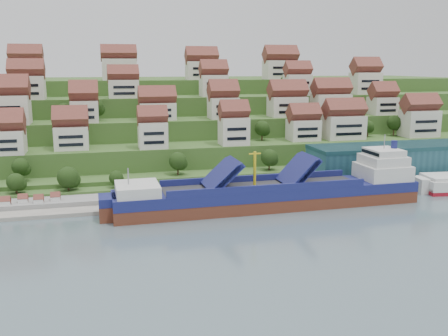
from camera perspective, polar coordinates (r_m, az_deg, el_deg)
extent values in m
plane|color=slate|center=(134.37, 4.63, -4.35)|extent=(300.00, 300.00, 0.00)
cube|color=gray|center=(154.72, 9.90, -1.93)|extent=(180.00, 14.00, 2.20)
cube|color=gray|center=(140.05, -20.25, -4.18)|extent=(45.00, 20.00, 1.00)
cube|color=#2D4C1E|center=(215.25, -2.68, 2.29)|extent=(260.00, 128.00, 4.00)
cube|color=#2D4C1E|center=(219.56, -2.95, 3.40)|extent=(260.00, 118.00, 11.00)
cube|color=#2D4C1E|center=(226.88, -3.35, 4.55)|extent=(260.00, 102.00, 18.00)
cube|color=#2D4C1E|center=(234.30, -3.73, 5.63)|extent=(260.00, 86.00, 25.00)
cube|color=#2D4C1E|center=(242.83, -4.13, 6.55)|extent=(260.00, 68.00, 31.00)
cube|color=silver|center=(162.48, -23.71, 2.73)|extent=(11.18, 8.66, 7.05)
cube|color=silver|center=(164.46, -17.03, 3.33)|extent=(10.31, 8.57, 7.22)
cube|color=silver|center=(160.79, -8.14, 3.74)|extent=(8.98, 7.03, 8.31)
cube|color=silver|center=(166.19, 1.12, 4.25)|extent=(9.18, 7.62, 9.12)
cube|color=silver|center=(178.24, 9.05, 4.30)|extent=(10.54, 7.73, 7.22)
cube|color=silver|center=(184.36, 13.50, 4.54)|extent=(14.07, 8.26, 8.36)
cube|color=silver|center=(198.97, 21.41, 4.76)|extent=(12.85, 8.31, 9.70)
cube|color=silver|center=(178.00, -23.71, 6.09)|extent=(15.10, 8.90, 9.43)
cube|color=silver|center=(176.50, -15.63, 6.25)|extent=(9.07, 8.98, 7.32)
cube|color=silver|center=(179.26, -7.62, 6.44)|extent=(12.55, 7.90, 6.01)
cube|color=silver|center=(182.18, -0.10, 6.87)|extent=(10.18, 8.56, 7.57)
cube|color=silver|center=(190.60, 7.23, 6.97)|extent=(13.60, 8.36, 7.44)
cube|color=silver|center=(197.97, 12.10, 7.08)|extent=(13.96, 8.18, 8.16)
cube|color=silver|center=(207.14, 17.65, 6.79)|extent=(9.82, 8.04, 6.73)
cube|color=silver|center=(192.41, -21.54, 8.53)|extent=(11.78, 7.86, 8.32)
cube|color=silver|center=(191.95, -11.40, 8.85)|extent=(11.00, 7.30, 6.70)
cube|color=silver|center=(198.42, -1.19, 9.39)|extent=(10.24, 7.79, 8.29)
cube|color=silver|center=(205.97, 8.38, 9.37)|extent=(10.13, 7.14, 8.39)
cube|color=silver|center=(221.99, 15.84, 9.29)|extent=(11.53, 8.47, 9.00)
cube|color=silver|center=(212.00, -21.60, 10.31)|extent=(12.08, 8.03, 7.94)
cube|color=silver|center=(211.88, -11.88, 10.96)|extent=(13.71, 7.51, 8.62)
cube|color=silver|center=(215.31, -2.56, 11.06)|extent=(12.98, 8.15, 7.60)
cube|color=silver|center=(225.92, 6.46, 11.09)|extent=(14.30, 8.73, 8.06)
ellipsoid|color=#213C14|center=(154.52, -22.24, 0.15)|extent=(4.95, 4.95, 4.95)
ellipsoid|color=#213C14|center=(159.87, 5.20, 1.20)|extent=(5.42, 5.42, 5.42)
ellipsoid|color=#213C14|center=(152.94, -5.31, 0.81)|extent=(5.44, 5.44, 5.44)
ellipsoid|color=#213C14|center=(192.71, 16.13, 4.57)|extent=(4.44, 4.44, 4.44)
ellipsoid|color=#213C14|center=(198.23, 18.88, 4.92)|extent=(5.46, 5.46, 5.46)
ellipsoid|color=#213C14|center=(176.24, 4.38, 4.55)|extent=(5.31, 5.31, 5.31)
ellipsoid|color=#213C14|center=(202.45, 11.72, 7.82)|extent=(4.80, 4.80, 4.80)
ellipsoid|color=#213C14|center=(182.64, -17.82, 6.33)|extent=(4.86, 4.86, 4.86)
ellipsoid|color=#213C14|center=(180.78, -14.53, 6.78)|extent=(5.97, 5.97, 5.97)
ellipsoid|color=#213C14|center=(201.29, -0.33, 10.04)|extent=(6.40, 6.40, 6.40)
ellipsoid|color=#213C14|center=(212.53, 7.14, 9.78)|extent=(5.34, 5.34, 5.34)
ellipsoid|color=#213C14|center=(212.90, 8.80, 9.43)|extent=(5.34, 5.34, 5.34)
ellipsoid|color=#213C14|center=(146.40, -22.72, -1.49)|extent=(4.83, 4.83, 4.83)
ellipsoid|color=#213C14|center=(144.78, -17.41, -1.02)|extent=(5.94, 5.94, 5.94)
ellipsoid|color=#213C14|center=(144.70, -12.23, -1.08)|extent=(4.01, 4.01, 4.01)
cube|color=#204A56|center=(170.49, 19.58, 0.92)|extent=(60.00, 15.00, 10.00)
cylinder|color=gray|center=(148.35, 10.04, -0.50)|extent=(0.16, 0.16, 8.00)
cube|color=maroon|center=(147.89, 10.30, 0.88)|extent=(1.20, 0.05, 0.80)
cube|color=white|center=(138.89, -23.67, -3.89)|extent=(2.40, 2.20, 2.20)
cube|color=white|center=(139.68, -21.95, -3.67)|extent=(2.40, 2.20, 2.20)
cube|color=white|center=(137.72, -20.39, -3.76)|extent=(2.40, 2.20, 2.20)
cube|color=white|center=(138.75, -18.68, -3.53)|extent=(2.40, 2.20, 2.20)
cube|color=#5C2C1C|center=(133.23, 5.19, -4.06)|extent=(81.68, 13.59, 5.23)
cube|color=navy|center=(132.33, 5.22, -2.60)|extent=(81.69, 13.72, 2.72)
cube|color=silver|center=(124.44, -9.87, -2.41)|extent=(10.61, 12.05, 2.72)
cube|color=#262628|center=(131.32, 4.37, -2.09)|extent=(52.40, 11.34, 0.31)
cube|color=navy|center=(127.27, -0.50, -0.85)|extent=(7.98, 11.64, 7.23)
cube|color=navy|center=(133.86, 8.20, -0.35)|extent=(7.59, 11.63, 7.64)
cylinder|color=yellow|center=(129.64, 3.53, -0.17)|extent=(0.74, 0.74, 9.41)
cube|color=silver|center=(146.24, 17.66, -0.39)|extent=(12.70, 12.08, 4.18)
cube|color=silver|center=(145.61, 17.74, 0.89)|extent=(10.59, 10.80, 2.61)
cube|color=silver|center=(145.23, 17.80, 1.75)|extent=(8.48, 9.51, 1.88)
cylinder|color=navy|center=(146.63, 18.88, 2.55)|extent=(1.69, 1.69, 2.30)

